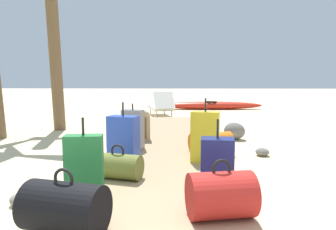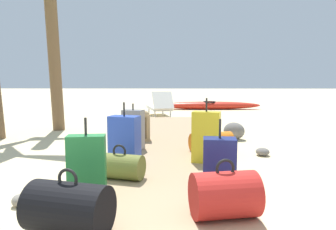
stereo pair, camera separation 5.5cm
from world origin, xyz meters
The scene contains 17 objects.
ground_plane centered at (0.00, 3.08, 0.00)m, with size 60.00×60.00×0.00m, color beige.
boardwalk centered at (0.00, 3.85, 0.04)m, with size 1.65×7.71×0.08m, color tan.
duffel_bag_red centered at (0.53, 0.98, 0.28)m, with size 0.59×0.48×0.50m.
suitcase_navy centered at (0.58, 1.65, 0.35)m, with size 0.35×0.25×0.74m.
duffel_bag_orange centered at (0.72, 3.41, 0.23)m, with size 0.73×0.50×0.40m.
duffel_bag_olive centered at (-0.50, 1.98, 0.23)m, with size 0.60×0.42×0.40m.
suitcase_blue centered at (-0.54, 2.60, 0.41)m, with size 0.44×0.33×0.83m.
duffel_bag_black centered at (-0.67, 0.70, 0.27)m, with size 0.68×0.52×0.50m.
suitcase_green centered at (-0.71, 1.38, 0.39)m, with size 0.37×0.20×0.78m.
suitcase_grey centered at (-0.53, 3.52, 0.40)m, with size 0.37×0.29×0.74m.
suitcase_yellow centered at (0.56, 2.72, 0.43)m, with size 0.41×0.27×0.88m.
backpack_tan centered at (-0.47, 4.23, 0.38)m, with size 0.34×0.23×0.56m.
lounge_chair centered at (-0.29, 8.48, 0.33)m, with size 0.94×1.62×0.80m.
kayak centered at (1.53, 10.75, 0.15)m, with size 3.96×0.64×0.31m.
rock_right_far centered at (1.53, 3.42, 0.06)m, with size 0.23×0.21×0.12m, color slate.
rock_left_near centered at (-1.39, 1.38, 0.06)m, with size 0.16×0.12×0.11m, color gray.
rock_right_near centered at (1.33, 4.76, 0.17)m, with size 0.44×0.37×0.34m, color slate.
Camera 1 is at (0.15, -1.57, 1.24)m, focal length 34.21 mm.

